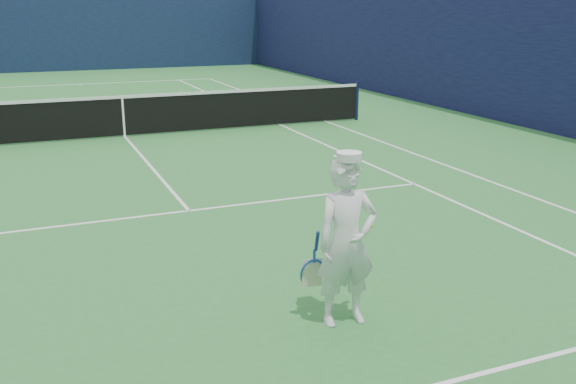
# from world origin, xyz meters

# --- Properties ---
(ground) EXTENTS (80.00, 80.00, 0.00)m
(ground) POSITION_xyz_m (0.00, 0.00, 0.00)
(ground) COLOR #2C7433
(ground) RESTS_ON ground
(court_markings) EXTENTS (11.03, 23.83, 0.01)m
(court_markings) POSITION_xyz_m (0.00, 0.00, 0.00)
(court_markings) COLOR white
(court_markings) RESTS_ON ground
(windscreen_fence) EXTENTS (20.12, 36.12, 4.00)m
(windscreen_fence) POSITION_xyz_m (0.00, 0.00, 2.00)
(windscreen_fence) COLOR #0F1C39
(windscreen_fence) RESTS_ON ground
(tennis_net) EXTENTS (12.88, 0.09, 1.07)m
(tennis_net) POSITION_xyz_m (0.00, 0.00, 0.55)
(tennis_net) COLOR #141E4C
(tennis_net) RESTS_ON ground
(tennis_player) EXTENTS (0.76, 0.50, 1.75)m
(tennis_player) POSITION_xyz_m (0.57, -10.56, 0.85)
(tennis_player) COLOR white
(tennis_player) RESTS_ON ground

